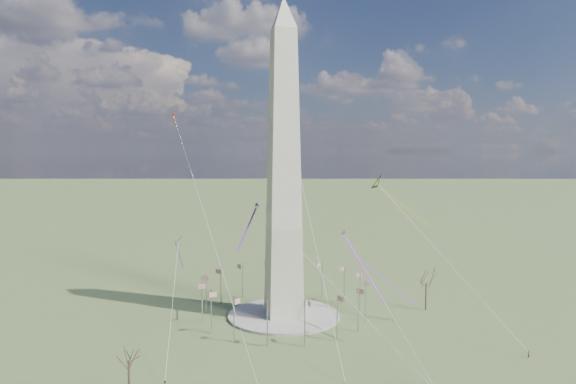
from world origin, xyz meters
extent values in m
plane|color=#4F5F2F|center=(0.00, 0.00, 0.00)|extent=(2000.00, 2000.00, 0.00)
cylinder|color=#A5A096|center=(0.00, 0.00, 0.40)|extent=(36.00, 36.00, 0.80)
pyramid|color=beige|center=(0.00, 0.00, 95.80)|extent=(9.90, 9.90, 10.00)
cylinder|color=#AEAFB4|center=(26.00, 0.00, 6.50)|extent=(0.36, 0.36, 13.00)
cube|color=#B21C17|center=(26.00, 1.30, 11.80)|extent=(2.40, 0.08, 1.50)
cylinder|color=#AEAFB4|center=(24.02, 9.95, 6.50)|extent=(0.36, 0.36, 13.00)
cube|color=#B21C17|center=(23.52, 11.15, 11.80)|extent=(2.25, 0.99, 1.50)
cylinder|color=#AEAFB4|center=(18.38, 18.38, 6.50)|extent=(0.36, 0.36, 13.00)
cube|color=#B21C17|center=(17.47, 19.30, 11.80)|extent=(1.75, 1.75, 1.50)
cylinder|color=#AEAFB4|center=(9.95, 24.02, 6.50)|extent=(0.36, 0.36, 13.00)
cube|color=#B21C17|center=(8.75, 24.52, 11.80)|extent=(0.99, 2.25, 1.50)
cylinder|color=#AEAFB4|center=(0.00, 26.00, 6.50)|extent=(0.36, 0.36, 13.00)
cube|color=#B21C17|center=(-1.30, 26.00, 11.80)|extent=(0.08, 2.40, 1.50)
cylinder|color=#AEAFB4|center=(-9.95, 24.02, 6.50)|extent=(0.36, 0.36, 13.00)
cube|color=#B21C17|center=(-11.15, 23.52, 11.80)|extent=(0.99, 2.25, 1.50)
cylinder|color=#AEAFB4|center=(-18.38, 18.38, 6.50)|extent=(0.36, 0.36, 13.00)
cube|color=#B21C17|center=(-19.30, 17.47, 11.80)|extent=(1.75, 1.75, 1.50)
cylinder|color=#AEAFB4|center=(-24.02, 9.95, 6.50)|extent=(0.36, 0.36, 13.00)
cube|color=#B21C17|center=(-24.52, 8.75, 11.80)|extent=(2.25, 0.99, 1.50)
cylinder|color=#AEAFB4|center=(-26.00, 0.00, 6.50)|extent=(0.36, 0.36, 13.00)
cube|color=#B21C17|center=(-26.00, -1.30, 11.80)|extent=(2.40, 0.08, 1.50)
cylinder|color=#AEAFB4|center=(-24.02, -9.95, 6.50)|extent=(0.36, 0.36, 13.00)
cube|color=#B21C17|center=(-23.52, -11.15, 11.80)|extent=(2.25, 0.99, 1.50)
cylinder|color=#AEAFB4|center=(-18.38, -18.38, 6.50)|extent=(0.36, 0.36, 13.00)
cube|color=#B21C17|center=(-17.47, -19.30, 11.80)|extent=(1.75, 1.75, 1.50)
cylinder|color=#AEAFB4|center=(-9.95, -24.02, 6.50)|extent=(0.36, 0.36, 13.00)
cube|color=#B21C17|center=(-8.75, -24.52, 11.80)|extent=(0.99, 2.25, 1.50)
cylinder|color=#AEAFB4|center=(0.00, -26.00, 6.50)|extent=(0.36, 0.36, 13.00)
cube|color=#B21C17|center=(1.30, -26.00, 11.80)|extent=(0.08, 2.40, 1.50)
cylinder|color=#AEAFB4|center=(9.95, -24.02, 6.50)|extent=(0.36, 0.36, 13.00)
cube|color=#B21C17|center=(11.15, -23.52, 11.80)|extent=(0.99, 2.25, 1.50)
cylinder|color=#AEAFB4|center=(18.38, -18.38, 6.50)|extent=(0.36, 0.36, 13.00)
cube|color=#B21C17|center=(19.30, -17.47, 11.80)|extent=(1.75, 1.75, 1.50)
cylinder|color=#AEAFB4|center=(24.02, -9.95, 6.50)|extent=(0.36, 0.36, 13.00)
cube|color=#B21C17|center=(24.52, -8.75, 11.80)|extent=(2.25, 0.99, 1.50)
cylinder|color=#49372C|center=(48.00, -4.00, 4.61)|extent=(0.45, 0.45, 9.22)
cylinder|color=#49372C|center=(-44.42, -46.84, 4.35)|extent=(0.49, 0.49, 8.71)
imported|color=gray|center=(54.39, -46.58, 0.94)|extent=(0.81, 0.70, 1.89)
cube|color=orange|center=(41.18, -2.19, 34.81)|extent=(13.79, 12.56, 12.77)
cube|color=orange|center=(39.62, -3.91, 34.81)|extent=(13.79, 12.56, 12.77)
cube|color=navy|center=(-32.74, 3.31, 25.67)|extent=(2.49, 3.54, 2.66)
cube|color=#D7224C|center=(-32.74, 3.31, 21.27)|extent=(2.63, 2.52, 9.20)
cube|color=#D7224C|center=(19.21, -19.89, 19.44)|extent=(4.06, 23.05, 14.54)
cube|color=#D7224C|center=(-11.69, 0.06, 29.21)|extent=(8.90, 15.87, 11.08)
cube|color=#D7224C|center=(31.47, -8.12, 12.15)|extent=(13.89, 15.10, 12.48)
cube|color=red|center=(-33.31, 37.47, 66.56)|extent=(1.63, 1.44, 1.58)
cube|color=red|center=(-33.31, 37.47, 64.83)|extent=(0.30, 1.37, 3.62)
cube|color=silver|center=(6.46, 38.19, 82.32)|extent=(1.21, 2.03, 1.73)
cube|color=silver|center=(6.46, 38.19, 80.42)|extent=(0.74, 1.48, 3.98)
camera|label=1|loc=(-35.35, -157.79, 53.17)|focal=32.00mm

